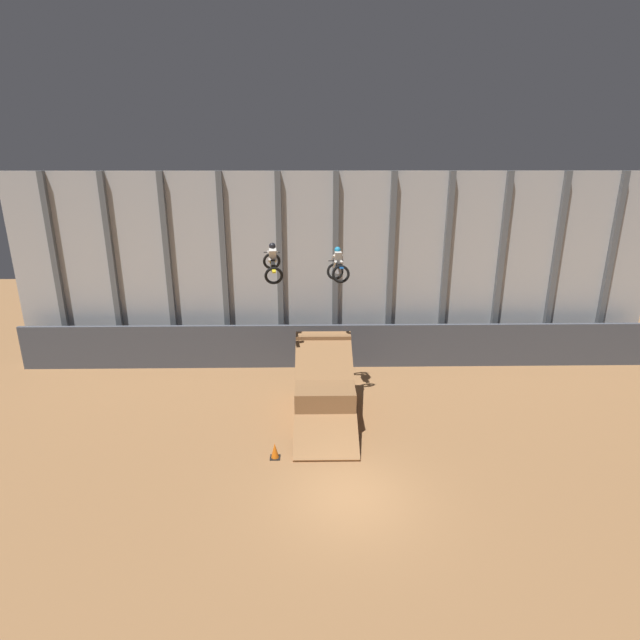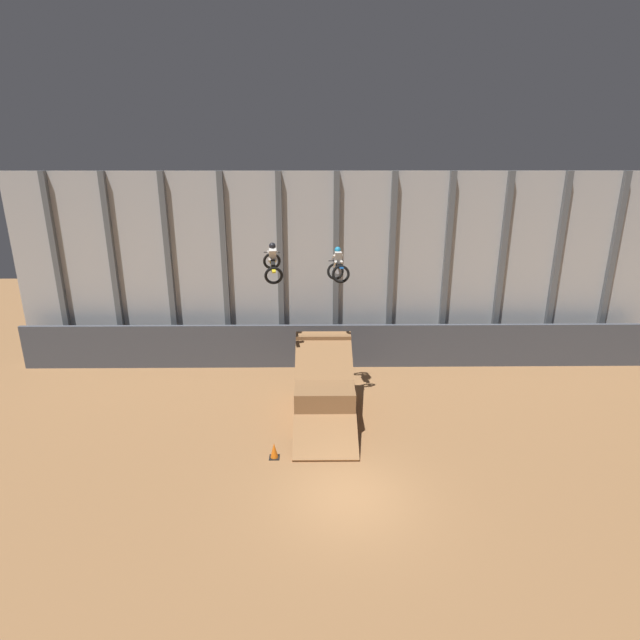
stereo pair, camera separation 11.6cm
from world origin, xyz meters
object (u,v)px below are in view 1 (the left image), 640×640
Objects in this scene: dirt_ramp at (324,389)px; rider_bike_right_air at (338,267)px; traffic_cone_near_ramp at (275,451)px; rider_bike_left_air at (273,263)px.

dirt_ramp is 3.04× the size of rider_bike_right_air.
rider_bike_right_air is (0.60, 1.62, 4.78)m from dirt_ramp.
dirt_ramp reaches higher than traffic_cone_near_ramp.
rider_bike_left_air reaches higher than rider_bike_right_air.
dirt_ramp is at bearing -29.86° from rider_bike_left_air.
rider_bike_left_air is 3.23× the size of traffic_cone_near_ramp.
rider_bike_left_air is 1.06× the size of rider_bike_right_air.
rider_bike_left_air reaches higher than dirt_ramp.
rider_bike_right_air is 3.06× the size of traffic_cone_near_ramp.
traffic_cone_near_ramp is at bearing -118.57° from dirt_ramp.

